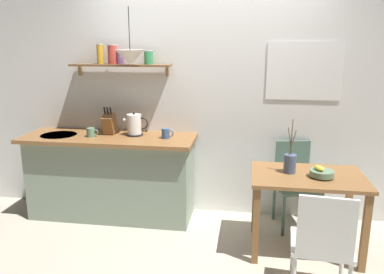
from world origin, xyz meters
TOP-DOWN VIEW (x-y plane):
  - ground_plane at (0.00, 0.00)m, footprint 14.00×14.00m
  - back_wall at (0.20, 0.65)m, footprint 6.80×0.11m
  - kitchen_counter at (-1.00, 0.32)m, footprint 1.83×0.63m
  - wall_shelf at (-0.90, 0.49)m, footprint 1.08×0.20m
  - dining_table at (1.00, -0.11)m, footprint 0.99×0.67m
  - dining_chair_near at (1.01, -0.87)m, footprint 0.47×0.46m
  - dining_chair_far at (0.95, 0.42)m, footprint 0.48×0.50m
  - fruit_bowl at (1.10, -0.16)m, footprint 0.21×0.21m
  - twig_vase at (0.84, -0.08)m, footprint 0.11×0.11m
  - electric_kettle at (-0.73, 0.38)m, footprint 0.27×0.17m
  - knife_block at (-1.02, 0.39)m, footprint 0.12×0.19m
  - coffee_mug_by_sink at (-1.17, 0.25)m, footprint 0.13×0.09m
  - coffee_mug_spare at (-0.38, 0.30)m, footprint 0.12×0.08m
  - pendant_lamp at (-0.73, 0.29)m, footprint 0.29×0.29m

SIDE VIEW (x-z plane):
  - ground_plane at x=0.00m, z-range 0.00..0.00m
  - kitchen_counter at x=-1.00m, z-range 0.01..0.92m
  - dining_chair_far at x=0.95m, z-range 0.05..0.93m
  - dining_chair_near at x=1.01m, z-range 0.05..0.94m
  - dining_table at x=1.00m, z-range 0.24..0.98m
  - fruit_bowl at x=1.10m, z-range 0.72..0.83m
  - twig_vase at x=0.84m, z-range 0.58..1.07m
  - coffee_mug_by_sink at x=-1.17m, z-range 0.91..1.01m
  - coffee_mug_spare at x=-0.38m, z-range 0.91..1.02m
  - electric_kettle at x=-0.73m, z-range 0.90..1.15m
  - knife_block at x=-1.02m, z-range 0.88..1.18m
  - back_wall at x=0.20m, z-range 0.00..2.70m
  - wall_shelf at x=-0.90m, z-range 1.52..1.86m
  - pendant_lamp at x=-0.73m, z-range 1.46..2.01m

